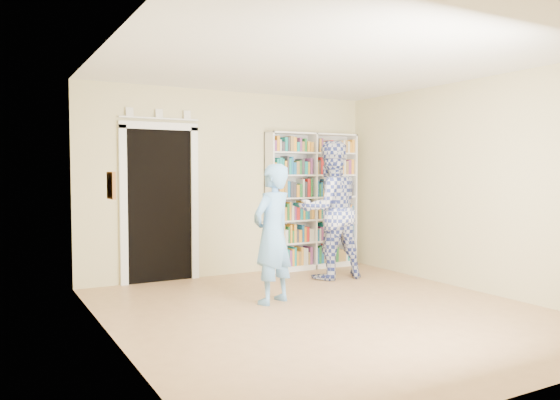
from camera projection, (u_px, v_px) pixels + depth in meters
name	position (u px, v px, depth m)	size (l,w,h in m)	color
floor	(326.00, 311.00, 5.95)	(5.00, 5.00, 0.00)	#A57850
ceiling	(327.00, 61.00, 5.81)	(5.00, 5.00, 0.00)	white
wall_back	(232.00, 183.00, 8.06)	(4.50, 4.50, 0.00)	beige
wall_left	(114.00, 192.00, 4.78)	(5.00, 5.00, 0.00)	beige
wall_right	(473.00, 185.00, 6.97)	(5.00, 5.00, 0.00)	beige
bookshelf	(312.00, 200.00, 8.57)	(1.54, 0.29, 2.12)	white
doorway	(160.00, 197.00, 7.51)	(1.10, 0.08, 2.43)	black
wall_art	(111.00, 185.00, 4.97)	(0.03, 0.25, 0.25)	brown
man_blue	(273.00, 234.00, 6.30)	(0.59, 0.39, 1.61)	#639FDC
man_plaid	(330.00, 210.00, 7.75)	(0.95, 0.74, 1.96)	navy
paper_sheet	(342.00, 213.00, 7.62)	(0.20, 0.01, 0.28)	white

